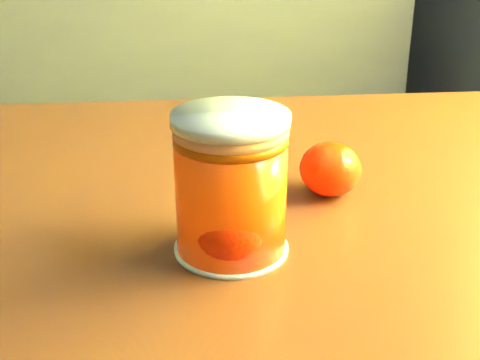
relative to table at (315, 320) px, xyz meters
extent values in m
cube|color=#603018|center=(0.00, 0.00, 0.08)|extent=(1.10, 0.81, 0.04)
cylinder|color=#F43D04|center=(-0.08, -0.03, 0.15)|extent=(0.08, 0.08, 0.10)
cylinder|color=#EE9861|center=(-0.08, -0.03, 0.20)|extent=(0.09, 0.09, 0.01)
cylinder|color=silver|center=(-0.08, -0.03, 0.21)|extent=(0.09, 0.09, 0.01)
ellipsoid|color=#FF2A05|center=(-0.08, -0.05, 0.13)|extent=(0.08, 0.08, 0.05)
ellipsoid|color=#FF2A05|center=(0.02, 0.05, 0.13)|extent=(0.07, 0.07, 0.05)
camera|label=1|loc=(-0.15, -0.48, 0.36)|focal=50.00mm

